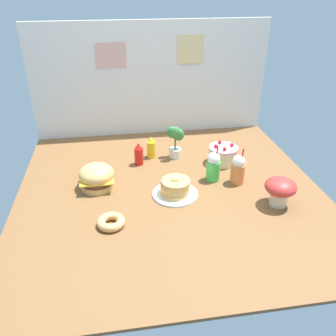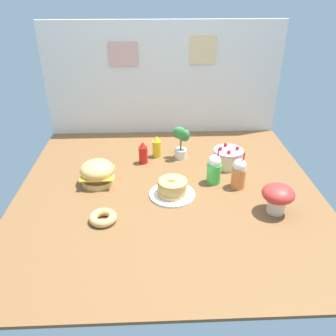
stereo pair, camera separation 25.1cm
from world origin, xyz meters
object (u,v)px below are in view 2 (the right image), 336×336
potted_plant (181,141)px  donut_pink_glaze (103,217)px  burger (98,173)px  ketchup_bottle (143,153)px  cream_soda_cup (214,169)px  orange_float_cup (239,173)px  mushroom_stool (278,196)px  mustard_bottle (157,147)px  layer_cake (228,158)px  pancake_stack (172,189)px

potted_plant → donut_pink_glaze: bearing=-123.0°
burger → donut_pink_glaze: (0.09, -0.46, -0.06)m
ketchup_bottle → cream_soda_cup: 0.61m
orange_float_cup → donut_pink_glaze: 0.98m
orange_float_cup → potted_plant: size_ratio=0.98×
donut_pink_glaze → mushroom_stool: mushroom_stool is taller
mustard_bottle → potted_plant: potted_plant is taller
orange_float_cup → potted_plant: bearing=128.2°
burger → mushroom_stool: mushroom_stool is taller
ketchup_bottle → donut_pink_glaze: size_ratio=1.08×
donut_pink_glaze → potted_plant: (0.54, 0.83, 0.12)m
potted_plant → orange_float_cup: bearing=-51.8°
mushroom_stool → layer_cake: bearing=106.8°
ketchup_bottle → orange_float_cup: bearing=-30.3°
layer_cake → orange_float_cup: 0.32m
layer_cake → mushroom_stool: 0.66m
donut_pink_glaze → pancake_stack: bearing=31.6°
pancake_stack → layer_cake: (0.46, 0.41, 0.02)m
potted_plant → mushroom_stool: potted_plant is taller
pancake_stack → mushroom_stool: 0.69m
pancake_stack → mustard_bottle: size_ratio=1.70×
pancake_stack → layer_cake: layer_cake is taller
mustard_bottle → orange_float_cup: 0.76m
burger → ketchup_bottle: bearing=42.8°
donut_pink_glaze → mushroom_stool: (1.09, 0.05, 0.09)m
cream_soda_cup → burger: bearing=178.1°
cream_soda_cup → potted_plant: 0.46m
pancake_stack → cream_soda_cup: cream_soda_cup is taller
burger → orange_float_cup: bearing=-5.6°
layer_cake → orange_float_cup: orange_float_cup is taller
potted_plant → layer_cake: bearing=-23.6°
mustard_bottle → mushroom_stool: size_ratio=0.91×
potted_plant → cream_soda_cup: bearing=-62.6°
burger → pancake_stack: burger is taller
mustard_bottle → mushroom_stool: 1.10m
layer_cake → mustard_bottle: 0.59m
mustard_bottle → ketchup_bottle: bearing=-135.9°
burger → ketchup_bottle: 0.44m
burger → pancake_stack: (0.53, -0.19, -0.03)m
mushroom_stool → ketchup_bottle: bearing=140.4°
pancake_stack → mustard_bottle: (-0.10, 0.59, 0.03)m
layer_cake → burger: bearing=-167.6°
pancake_stack → orange_float_cup: 0.49m
pancake_stack → mustard_bottle: 0.60m
layer_cake → mustard_bottle: size_ratio=1.25×
layer_cake → ketchup_bottle: (-0.67, 0.08, 0.01)m
burger → cream_soda_cup: cream_soda_cup is taller
cream_soda_cup → orange_float_cup: bearing=-23.2°
ketchup_bottle → mushroom_stool: size_ratio=0.91×
burger → orange_float_cup: size_ratio=0.88×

